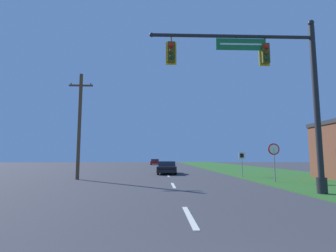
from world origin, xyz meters
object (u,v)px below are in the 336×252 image
route_sign_post (242,158)px  utility_pole_near (79,124)px  far_car (155,162)px  signal_mast (277,86)px  stop_sign (274,154)px  car_ahead (167,168)px

route_sign_post → utility_pole_near: (-13.01, -2.11, 2.63)m
far_car → utility_pole_near: utility_pole_near is taller
signal_mast → stop_sign: size_ratio=3.25×
route_sign_post → utility_pole_near: utility_pole_near is taller
car_ahead → route_sign_post: route_sign_post is taller
signal_mast → far_car: signal_mast is taller
car_ahead → utility_pole_near: 9.94m
car_ahead → route_sign_post: size_ratio=2.32×
stop_sign → utility_pole_near: size_ratio=0.31×
car_ahead → stop_sign: bearing=-53.3°
signal_mast → car_ahead: signal_mast is taller
car_ahead → route_sign_post: bearing=-34.1°
utility_pole_near → stop_sign: bearing=-11.5°
far_car → stop_sign: size_ratio=1.82×
signal_mast → route_sign_post: signal_mast is taller
utility_pole_near → far_car: bearing=81.8°
signal_mast → utility_pole_near: 14.12m
far_car → route_sign_post: (7.77, -34.43, 0.92)m
car_ahead → route_sign_post: 7.50m
car_ahead → far_car: size_ratio=1.04×
car_ahead → stop_sign: size_ratio=1.88×
car_ahead → far_car: (-1.60, 30.26, -0.00)m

